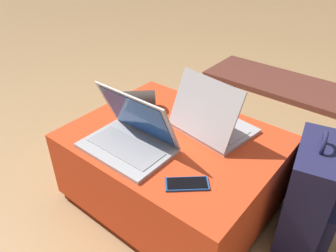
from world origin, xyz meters
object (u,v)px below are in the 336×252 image
laptop_near (130,137)px  cell_phone (187,184)px  laptop_far (211,121)px  wrist_brace (138,101)px  backpack (309,197)px

laptop_near → cell_phone: (0.31, -0.04, -0.05)m
laptop_near → cell_phone: 0.32m
laptop_far → cell_phone: (0.12, -0.34, -0.05)m
laptop_near → cell_phone: size_ratio=2.26×
cell_phone → wrist_brace: wrist_brace is taller
cell_phone → backpack: backpack is taller
laptop_far → wrist_brace: size_ratio=1.96×
laptop_near → backpack: 0.77m
laptop_far → backpack: laptop_far is taller
backpack → laptop_near: bearing=106.5°
laptop_far → cell_phone: size_ratio=2.21×
backpack → wrist_brace: 0.87m
laptop_far → wrist_brace: bearing=17.2°
cell_phone → wrist_brace: size_ratio=0.88×
cell_phone → backpack: bearing=-81.9°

